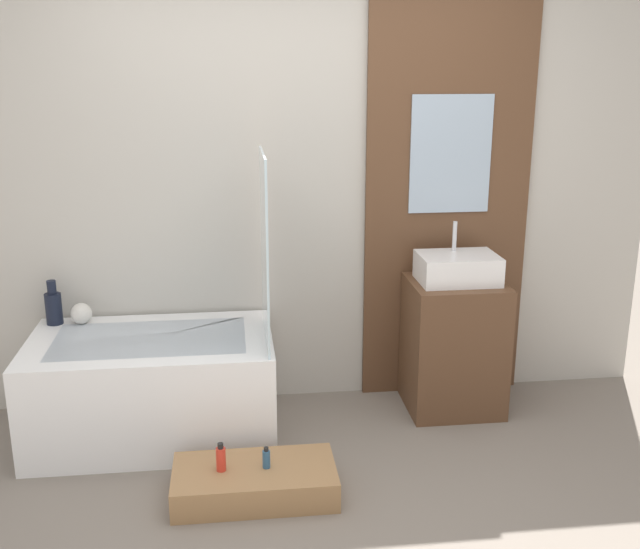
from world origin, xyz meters
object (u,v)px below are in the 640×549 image
(vase_round_light, at_px, (81,313))
(bottle_soap_primary, at_px, (221,458))
(wooden_step_bench, at_px, (255,482))
(bathtub, at_px, (153,386))
(sink, at_px, (458,268))
(vase_tall_dark, at_px, (54,306))
(bottle_soap_secondary, at_px, (266,458))

(vase_round_light, height_order, bottle_soap_primary, vase_round_light)
(wooden_step_bench, distance_m, bottle_soap_primary, 0.20)
(bathtub, relative_size, bottle_soap_primary, 9.26)
(sink, distance_m, vase_round_light, 2.10)
(bathtub, height_order, wooden_step_bench, bathtub)
(wooden_step_bench, distance_m, vase_round_light, 1.42)
(bathtub, distance_m, wooden_step_bench, 0.87)
(vase_round_light, bearing_deg, sink, -4.06)
(wooden_step_bench, xyz_separation_m, vase_round_light, (-0.91, 0.95, 0.54))
(wooden_step_bench, relative_size, sink, 1.73)
(vase_tall_dark, distance_m, bottle_soap_secondary, 1.54)
(bathtub, xyz_separation_m, vase_tall_dark, (-0.54, 0.29, 0.38))
(wooden_step_bench, bearing_deg, bathtub, 127.43)
(bathtub, height_order, vase_round_light, vase_round_light)
(vase_round_light, bearing_deg, bathtub, -35.35)
(wooden_step_bench, height_order, vase_round_light, vase_round_light)
(wooden_step_bench, distance_m, bottle_soap_secondary, 0.13)
(vase_tall_dark, distance_m, bottle_soap_primary, 1.40)
(vase_round_light, height_order, bottle_soap_secondary, vase_round_light)
(wooden_step_bench, bearing_deg, vase_tall_dark, 137.61)
(sink, height_order, vase_round_light, sink)
(sink, distance_m, bottle_soap_secondary, 1.53)
(sink, bearing_deg, bottle_soap_secondary, -144.42)
(vase_round_light, relative_size, bottle_soap_primary, 0.84)
(bottle_soap_secondary, bearing_deg, vase_round_light, 135.44)
(bottle_soap_primary, height_order, bottle_soap_secondary, bottle_soap_primary)
(bathtub, distance_m, vase_round_light, 0.59)
(bathtub, distance_m, sink, 1.79)
(bathtub, distance_m, bottle_soap_secondary, 0.88)
(vase_tall_dark, bearing_deg, bathtub, -28.42)
(wooden_step_bench, distance_m, vase_tall_dark, 1.54)
(bathtub, bearing_deg, sink, 4.48)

